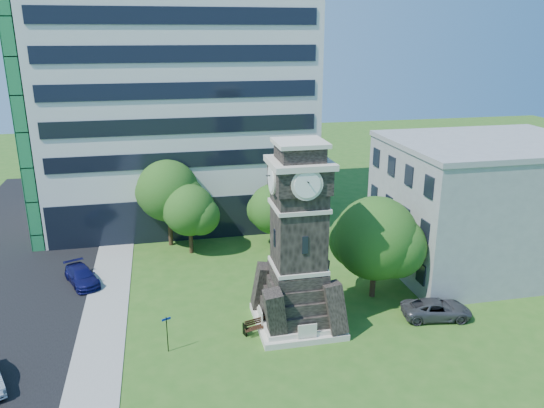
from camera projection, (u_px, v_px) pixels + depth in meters
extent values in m
plane|color=#2B5C1A|center=(258.00, 346.00, 32.48)|extent=(160.00, 160.00, 0.00)
cube|color=gray|center=(104.00, 321.00, 35.22)|extent=(3.00, 70.00, 0.06)
cube|color=beige|center=(297.00, 321.00, 34.88)|extent=(5.40, 5.40, 0.40)
cube|color=beige|center=(297.00, 316.00, 34.77)|extent=(4.80, 4.80, 0.30)
cube|color=black|center=(299.00, 221.00, 32.72)|extent=(3.00, 3.00, 6.40)
cube|color=beige|center=(298.00, 265.00, 33.65)|extent=(3.25, 3.25, 0.25)
cube|color=beige|center=(299.00, 206.00, 32.41)|extent=(3.25, 3.25, 0.25)
cube|color=black|center=(305.00, 245.00, 31.62)|extent=(0.35, 0.08, 1.10)
cube|color=black|center=(299.00, 177.00, 31.86)|extent=(3.30, 3.30, 1.60)
cube|color=beige|center=(300.00, 163.00, 31.58)|extent=(3.70, 3.70, 0.35)
cylinder|color=white|center=(307.00, 185.00, 30.21)|extent=(1.56, 0.06, 1.56)
cylinder|color=white|center=(271.00, 179.00, 31.50)|extent=(0.06, 1.56, 1.56)
cube|color=black|center=(300.00, 153.00, 31.39)|extent=(2.60, 2.60, 0.90)
cube|color=beige|center=(300.00, 143.00, 31.21)|extent=(3.00, 3.00, 0.25)
cube|color=silver|center=(177.00, 79.00, 51.74)|extent=(25.00, 15.00, 28.00)
cube|color=black|center=(188.00, 218.00, 48.75)|extent=(24.50, 0.80, 4.00)
cube|color=#979A9C|center=(484.00, 207.00, 42.38)|extent=(15.00, 12.00, 10.00)
cube|color=#979A9C|center=(493.00, 143.00, 40.77)|extent=(15.20, 12.20, 0.40)
imported|color=#11124C|center=(82.00, 276.00, 40.30)|extent=(3.35, 4.73, 1.27)
imported|color=#424246|center=(437.00, 309.00, 35.46)|extent=(4.90, 2.83, 1.28)
cube|color=black|center=(245.00, 330.00, 33.48)|extent=(0.07, 0.50, 0.78)
cube|color=black|center=(274.00, 326.00, 33.86)|extent=(0.07, 0.50, 0.78)
cube|color=#342211|center=(259.00, 327.00, 33.63)|extent=(2.01, 0.54, 0.04)
cube|color=#342211|center=(259.00, 320.00, 33.77)|extent=(2.01, 0.04, 0.45)
cylinder|color=black|center=(167.00, 334.00, 31.55)|extent=(0.06, 0.06, 2.33)
cube|color=#0D3598|center=(166.00, 319.00, 31.23)|extent=(0.56, 0.04, 0.14)
cylinder|color=#332114|center=(170.00, 229.00, 47.46)|extent=(0.38, 0.38, 2.97)
sphere|color=#305A1A|center=(168.00, 191.00, 46.35)|extent=(5.43, 5.43, 5.43)
sphere|color=#305A1A|center=(181.00, 198.00, 46.24)|extent=(4.07, 4.07, 4.07)
sphere|color=#305A1A|center=(157.00, 193.00, 46.89)|extent=(3.80, 3.80, 3.80)
cylinder|color=#332114|center=(191.00, 240.00, 45.85)|extent=(0.34, 0.34, 2.28)
sphere|color=#28641D|center=(189.00, 210.00, 44.99)|extent=(4.43, 4.43, 4.43)
sphere|color=#28641D|center=(200.00, 216.00, 44.89)|extent=(3.32, 3.32, 3.32)
sphere|color=#28641D|center=(180.00, 211.00, 45.42)|extent=(3.10, 3.10, 3.10)
cylinder|color=#332114|center=(274.00, 236.00, 47.00)|extent=(0.35, 0.35, 2.11)
sphere|color=#335E1C|center=(274.00, 209.00, 46.20)|extent=(4.47, 4.47, 4.47)
sphere|color=#335E1C|center=(285.00, 214.00, 46.09)|extent=(3.35, 3.35, 3.35)
sphere|color=#335E1C|center=(264.00, 210.00, 46.64)|extent=(3.13, 3.13, 3.13)
cylinder|color=#332114|center=(373.00, 280.00, 38.19)|extent=(0.40, 0.40, 2.63)
sphere|color=#386B1F|center=(376.00, 238.00, 37.19)|extent=(5.94, 5.94, 5.94)
sphere|color=#386B1F|center=(394.00, 247.00, 37.04)|extent=(4.46, 4.46, 4.46)
sphere|color=#386B1F|center=(358.00, 239.00, 37.77)|extent=(4.16, 4.16, 4.16)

